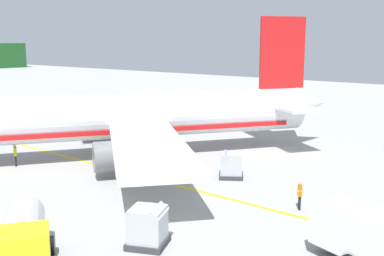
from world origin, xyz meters
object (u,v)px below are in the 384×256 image
at_px(crew_marshaller, 300,193).
at_px(airliner_foreground, 109,118).
at_px(crew_loader_left, 15,154).
at_px(service_truck_fuel, 23,238).
at_px(cargo_container_mid, 148,227).
at_px(cargo_container_near, 231,165).

bearing_deg(crew_marshaller, airliner_foreground, 86.15).
distance_m(crew_marshaller, crew_loader_left, 22.35).
relative_size(airliner_foreground, crew_loader_left, 21.31).
relative_size(service_truck_fuel, cargo_container_mid, 2.32).
bearing_deg(airliner_foreground, crew_marshaller, -93.85).
height_order(cargo_container_mid, crew_marshaller, cargo_container_mid).
relative_size(service_truck_fuel, crew_loader_left, 3.22).
xyz_separation_m(cargo_container_near, crew_loader_left, (-8.27, 14.79, 0.11)).
xyz_separation_m(airliner_foreground, service_truck_fuel, (-15.45, -12.56, -2.00)).
xyz_separation_m(airliner_foreground, crew_loader_left, (-6.71, 3.42, -2.37)).
distance_m(cargo_container_near, crew_loader_left, 16.95).
bearing_deg(cargo_container_near, crew_loader_left, 119.20).
bearing_deg(airliner_foreground, cargo_container_mid, -124.70).
bearing_deg(cargo_container_near, cargo_container_mid, -163.09).
xyz_separation_m(service_truck_fuel, crew_loader_left, (8.75, 15.98, -0.37)).
distance_m(airliner_foreground, service_truck_fuel, 20.01).
height_order(cargo_container_near, crew_loader_left, cargo_container_near).
height_order(service_truck_fuel, cargo_container_mid, service_truck_fuel).
bearing_deg(crew_marshaller, cargo_container_mid, 160.55).
height_order(cargo_container_near, cargo_container_mid, cargo_container_mid).
height_order(airliner_foreground, crew_marshaller, airliner_foreground).
xyz_separation_m(airliner_foreground, cargo_container_near, (1.56, -11.37, -2.48)).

